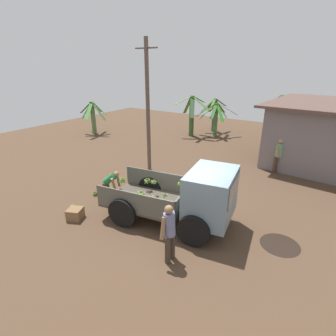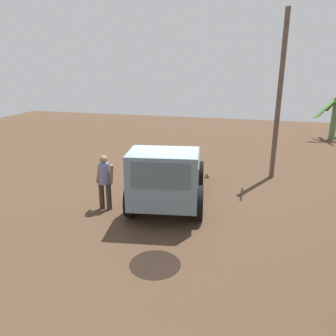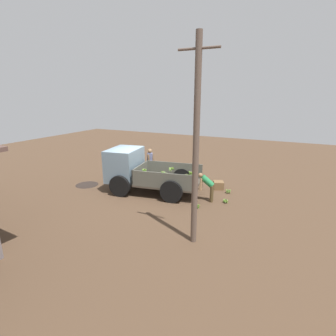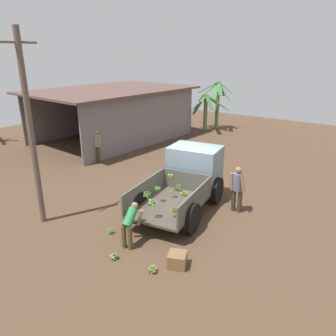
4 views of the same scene
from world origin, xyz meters
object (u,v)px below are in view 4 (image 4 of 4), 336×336
(cargo_truck, at_px, (190,175))
(person_foreground_visitor, at_px, (237,187))
(wooden_crate_0, at_px, (177,260))
(utility_pole, at_px, (31,131))
(person_bystander_near_shed, at_px, (97,144))
(banana_bunch_on_ground_1, at_px, (111,231))
(banana_bunch_on_ground_0, at_px, (114,256))
(banana_bunch_on_ground_2, at_px, (153,269))
(person_worker_loading, at_px, (130,223))

(cargo_truck, relative_size, person_foreground_visitor, 2.69)
(wooden_crate_0, bearing_deg, utility_pole, 96.48)
(person_bystander_near_shed, height_order, banana_bunch_on_ground_1, person_bystander_near_shed)
(banana_bunch_on_ground_0, xyz_separation_m, banana_bunch_on_ground_2, (0.17, -1.21, 0.00))
(person_worker_loading, bearing_deg, person_bystander_near_shed, 41.49)
(person_worker_loading, xyz_separation_m, banana_bunch_on_ground_2, (-0.64, -1.31, -0.62))
(cargo_truck, relative_size, banana_bunch_on_ground_0, 19.06)
(person_bystander_near_shed, relative_size, banana_bunch_on_ground_2, 6.85)
(banana_bunch_on_ground_1, relative_size, banana_bunch_on_ground_2, 0.94)
(person_worker_loading, distance_m, banana_bunch_on_ground_2, 1.59)
(utility_pole, bearing_deg, banana_bunch_on_ground_2, -90.16)
(cargo_truck, bearing_deg, banana_bunch_on_ground_2, -169.11)
(banana_bunch_on_ground_1, bearing_deg, banana_bunch_on_ground_2, -108.30)
(utility_pole, bearing_deg, person_worker_loading, -79.45)
(person_worker_loading, distance_m, wooden_crate_0, 1.76)
(person_foreground_visitor, xyz_separation_m, wooden_crate_0, (-3.82, -0.05, -0.74))
(banana_bunch_on_ground_0, xyz_separation_m, wooden_crate_0, (0.75, -1.57, 0.09))
(person_bystander_near_shed, relative_size, banana_bunch_on_ground_1, 7.29)
(person_worker_loading, bearing_deg, wooden_crate_0, -103.52)
(person_bystander_near_shed, distance_m, banana_bunch_on_ground_1, 7.31)
(person_foreground_visitor, height_order, person_worker_loading, person_foreground_visitor)
(banana_bunch_on_ground_2, bearing_deg, banana_bunch_on_ground_0, 97.77)
(person_foreground_visitor, bearing_deg, utility_pole, -50.52)
(person_foreground_visitor, distance_m, wooden_crate_0, 3.89)
(cargo_truck, relative_size, banana_bunch_on_ground_2, 18.21)
(utility_pole, height_order, banana_bunch_on_ground_2, utility_pole)
(person_bystander_near_shed, xyz_separation_m, banana_bunch_on_ground_1, (-4.71, -5.53, -0.84))
(person_bystander_near_shed, relative_size, wooden_crate_0, 3.58)
(person_worker_loading, height_order, banana_bunch_on_ground_1, person_worker_loading)
(person_worker_loading, bearing_deg, banana_bunch_on_ground_2, -127.54)
(person_foreground_visitor, bearing_deg, banana_bunch_on_ground_2, -6.06)
(person_bystander_near_shed, distance_m, banana_bunch_on_ground_2, 9.53)
(person_foreground_visitor, distance_m, person_worker_loading, 4.11)
(utility_pole, xyz_separation_m, wooden_crate_0, (0.57, -5.02, -2.91))
(person_bystander_near_shed, distance_m, wooden_crate_0, 9.52)
(person_foreground_visitor, bearing_deg, wooden_crate_0, -1.22)
(person_foreground_visitor, xyz_separation_m, banana_bunch_on_ground_1, (-3.66, 2.56, -0.83))
(banana_bunch_on_ground_1, bearing_deg, utility_pole, 106.85)
(utility_pole, distance_m, banana_bunch_on_ground_2, 5.54)
(person_foreground_visitor, bearing_deg, person_bystander_near_shed, -99.40)
(person_worker_loading, distance_m, banana_bunch_on_ground_0, 1.02)
(banana_bunch_on_ground_0, relative_size, wooden_crate_0, 0.50)
(person_worker_loading, bearing_deg, banana_bunch_on_ground_1, 71.63)
(banana_bunch_on_ground_2, relative_size, wooden_crate_0, 0.52)
(utility_pole, xyz_separation_m, banana_bunch_on_ground_2, (-0.01, -4.66, -3.00))
(person_foreground_visitor, xyz_separation_m, banana_bunch_on_ground_2, (-4.40, 0.31, -0.83))
(person_foreground_visitor, bearing_deg, banana_bunch_on_ground_0, -20.43)
(banana_bunch_on_ground_1, height_order, banana_bunch_on_ground_2, banana_bunch_on_ground_2)
(person_foreground_visitor, xyz_separation_m, person_bystander_near_shed, (1.05, 8.09, 0.01))
(banana_bunch_on_ground_0, bearing_deg, utility_pole, 87.04)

